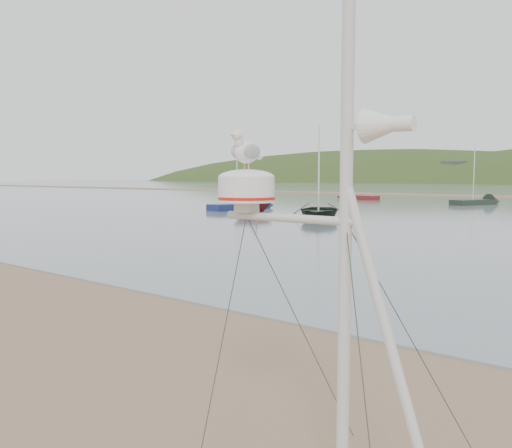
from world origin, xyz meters
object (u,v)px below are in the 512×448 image
Objects in this scene: sailboat_blue_near at (253,206)px; mast_rig at (334,364)px; boat_dark at (319,179)px; boat_red at (253,191)px; dinghy_red_far at (351,197)px; sailboat_dark_mid at (484,202)px.

mast_rig is at bearing -49.66° from sailboat_blue_near.
boat_dark is at bearing 122.70° from mast_rig.
boat_dark is 1.58× the size of boat_red.
dinghy_red_far is at bearing 86.10° from boat_dark.
sailboat_blue_near reaches higher than mast_rig.
boat_dark is 6.96m from boat_red.
boat_dark is 0.79× the size of sailboat_dark_mid.
mast_rig is at bearing -61.04° from dinghy_red_far.
sailboat_dark_mid reaches higher than boat_red.
boat_red is at bearing 135.93° from boat_dark.
boat_red is at bearing -111.79° from sailboat_dark_mid.
mast_rig reaches higher than boat_red.
sailboat_dark_mid is at bearing -6.79° from dinghy_red_far.
sailboat_dark_mid is at bearing 104.93° from mast_rig.
boat_dark is 0.87× the size of dinghy_red_far.
dinghy_red_far is 0.87× the size of sailboat_blue_near.
sailboat_blue_near reaches higher than dinghy_red_far.
sailboat_dark_mid is (15.17, -1.81, 0.01)m from dinghy_red_far.
boat_dark is at bearing -64.73° from dinghy_red_far.
sailboat_blue_near reaches higher than boat_dark.
sailboat_blue_near is (-12.47, -19.23, -0.00)m from sailboat_dark_mid.
sailboat_blue_near is at bearing 130.34° from mast_rig.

